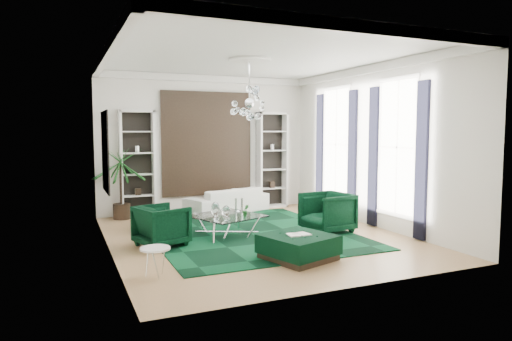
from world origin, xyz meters
name	(u,v)px	position (x,y,z in m)	size (l,w,h in m)	color
floor	(256,237)	(0.00, 0.00, -0.01)	(6.00, 7.00, 0.02)	tan
ceiling	(256,56)	(0.00, 0.00, 3.81)	(6.00, 7.00, 0.02)	white
wall_back	(207,144)	(0.00, 3.51, 1.90)	(6.00, 0.02, 3.80)	silver
wall_front	(354,157)	(0.00, -3.51, 1.90)	(6.00, 0.02, 3.80)	silver
wall_left	(107,150)	(-3.01, 0.00, 1.90)	(0.02, 7.00, 3.80)	silver
wall_right	(372,146)	(3.01, 0.00, 1.90)	(0.02, 7.00, 3.80)	silver
crown_molding	(256,61)	(0.00, 0.00, 3.70)	(6.00, 7.00, 0.18)	white
ceiling_medallion	(250,60)	(0.00, 0.30, 3.77)	(0.90, 0.90, 0.05)	white
tapestry	(207,144)	(0.00, 3.46, 1.90)	(2.50, 0.06, 2.80)	black
shelving_left	(137,164)	(-1.95, 3.31, 1.40)	(0.90, 0.38, 2.80)	white
shelving_right	(272,160)	(1.95, 3.31, 1.40)	(0.90, 0.38, 2.80)	white
painting	(106,152)	(-2.97, 0.60, 1.85)	(0.04, 1.30, 1.60)	black
window_near	(397,147)	(2.99, -0.90, 1.90)	(0.03, 1.10, 2.90)	white
curtain_near_a	(422,161)	(2.96, -1.68, 1.65)	(0.07, 0.30, 3.25)	black
curtain_near_b	(373,157)	(2.96, -0.12, 1.65)	(0.07, 0.30, 3.25)	black
window_far	(336,144)	(2.99, 1.50, 1.90)	(0.03, 1.10, 2.90)	white
curtain_far_a	(352,155)	(2.96, 0.72, 1.65)	(0.07, 0.30, 3.25)	black
curtain_far_b	(320,152)	(2.96, 2.28, 1.65)	(0.07, 0.30, 3.25)	black
rug	(248,233)	(-0.03, 0.34, 0.01)	(4.20, 5.00, 0.02)	black
sofa	(227,200)	(0.40, 2.93, 0.34)	(2.35, 0.92, 0.69)	white
armchair_left	(162,226)	(-2.02, -0.02, 0.41)	(0.87, 0.89, 0.81)	black
armchair_right	(327,212)	(1.63, -0.25, 0.45)	(0.95, 0.98, 0.89)	black
coffee_table	(227,226)	(-0.55, 0.30, 0.22)	(1.31, 1.31, 0.45)	white
ottoman_side	(156,221)	(-1.82, 1.61, 0.18)	(0.82, 0.82, 0.36)	black
ottoman_front	(298,247)	(0.00, -1.91, 0.22)	(1.09, 1.09, 0.44)	black
book	(298,234)	(0.00, -1.91, 0.45)	(0.40, 0.27, 0.03)	white
side_table	(155,263)	(-2.50, -1.87, 0.22)	(0.46, 0.46, 0.45)	white
palm	(121,173)	(-2.39, 3.15, 1.19)	(1.49, 1.49, 2.38)	#19591E
chandelier	(249,103)	(-0.01, 0.32, 2.85)	(0.85, 0.85, 0.77)	white
table_plant	(246,210)	(-0.23, 0.03, 0.58)	(0.14, 0.11, 0.26)	#19591E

